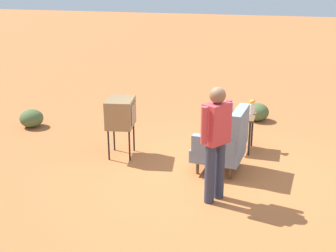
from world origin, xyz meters
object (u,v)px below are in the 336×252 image
object	(u,v)px
tv_on_stand	(121,113)
bottle_short_clear	(231,107)
soda_can_blue	(246,109)
flower_vase	(252,106)
soda_can_red	(241,110)
person_standing	(216,138)
armchair	(225,142)
side_table	(239,120)

from	to	relation	value
tv_on_stand	bottle_short_clear	distance (m)	2.01
soda_can_blue	flower_vase	bearing A→B (deg)	54.63
bottle_short_clear	soda_can_red	xyz separation A→B (m)	(0.01, 0.18, -0.04)
person_standing	bottle_short_clear	world-z (taller)	person_standing
tv_on_stand	bottle_short_clear	xyz separation A→B (m)	(-0.98, 1.75, -0.03)
flower_vase	soda_can_blue	bearing A→B (deg)	-125.37
armchair	tv_on_stand	size ratio (longest dim) A/B	1.03
bottle_short_clear	soda_can_blue	bearing A→B (deg)	109.63
soda_can_red	soda_can_blue	bearing A→B (deg)	140.10
armchair	person_standing	size ratio (longest dim) A/B	0.65
tv_on_stand	bottle_short_clear	size ratio (longest dim) A/B	5.15
bottle_short_clear	flower_vase	size ratio (longest dim) A/B	0.75
soda_can_blue	soda_can_red	xyz separation A→B (m)	(0.10, -0.08, 0.00)
armchair	side_table	bearing A→B (deg)	175.04
side_table	flower_vase	distance (m)	0.35
armchair	tv_on_stand	xyz separation A→B (m)	(-0.12, -1.83, 0.28)
person_standing	bottle_short_clear	xyz separation A→B (m)	(-2.12, -0.10, -0.19)
bottle_short_clear	armchair	bearing A→B (deg)	3.91
tv_on_stand	person_standing	bearing A→B (deg)	58.45
soda_can_red	flower_vase	size ratio (longest dim) A/B	0.46
tv_on_stand	person_standing	xyz separation A→B (m)	(1.14, 1.86, 0.16)
side_table	soda_can_blue	xyz separation A→B (m)	(-0.21, 0.10, 0.16)
flower_vase	person_standing	bearing A→B (deg)	-6.94
soda_can_red	flower_vase	world-z (taller)	flower_vase
soda_can_blue	soda_can_red	bearing A→B (deg)	-39.90
soda_can_blue	bottle_short_clear	bearing A→B (deg)	-70.37
tv_on_stand	flower_vase	size ratio (longest dim) A/B	3.89
person_standing	soda_can_blue	world-z (taller)	person_standing
tv_on_stand	soda_can_blue	xyz separation A→B (m)	(-1.07, 2.01, -0.07)
bottle_short_clear	soda_can_blue	world-z (taller)	bottle_short_clear
person_standing	flower_vase	bearing A→B (deg)	173.06
side_table	soda_can_red	world-z (taller)	soda_can_red
bottle_short_clear	soda_can_red	bearing A→B (deg)	88.39
person_standing	flower_vase	world-z (taller)	person_standing
tv_on_stand	soda_can_red	bearing A→B (deg)	116.76
tv_on_stand	flower_vase	distance (m)	2.34
person_standing	soda_can_red	world-z (taller)	person_standing
soda_can_blue	side_table	bearing A→B (deg)	-25.39
armchair	side_table	world-z (taller)	armchair
side_table	flower_vase	world-z (taller)	flower_vase
side_table	soda_can_blue	size ratio (longest dim) A/B	5.35
soda_can_red	flower_vase	distance (m)	0.21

